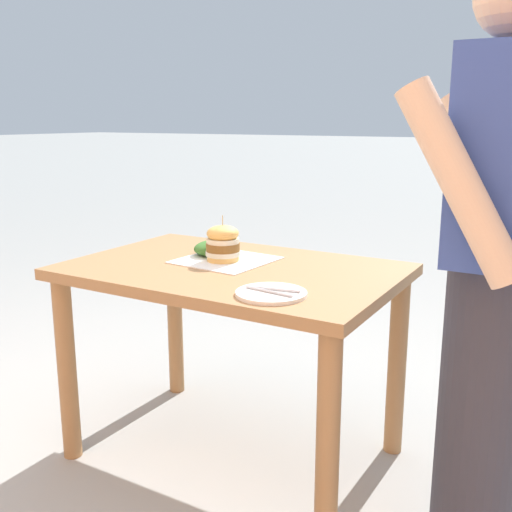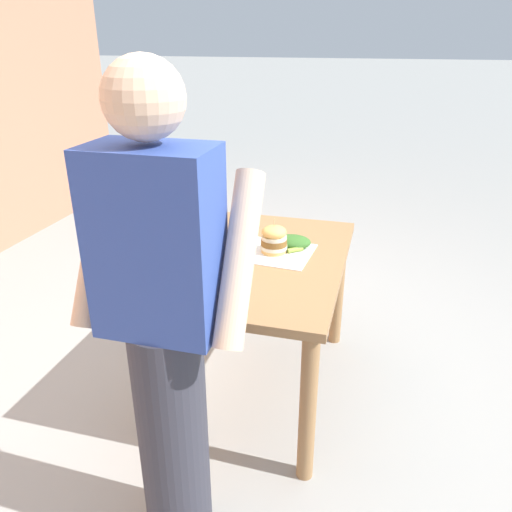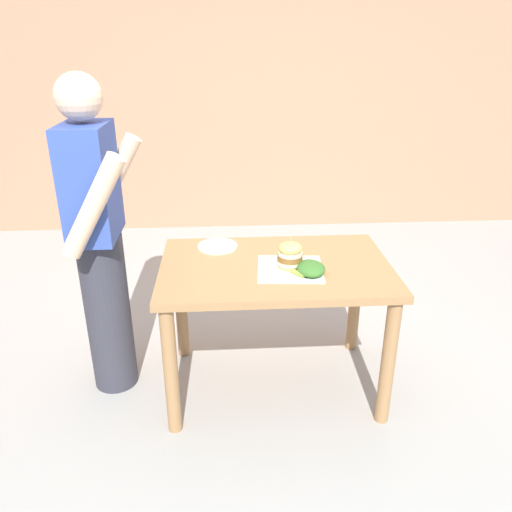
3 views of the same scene
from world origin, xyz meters
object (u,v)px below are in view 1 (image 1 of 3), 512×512
(side_plate_with_forks, at_px, (271,293))
(diner_across_table, at_px, (492,266))
(side_salad, at_px, (214,248))
(pickle_spear, at_px, (231,252))
(sandwich, at_px, (223,243))
(patio_table, at_px, (233,299))

(side_plate_with_forks, relative_size, diner_across_table, 0.13)
(side_plate_with_forks, distance_m, side_salad, 0.59)
(pickle_spear, distance_m, side_plate_with_forks, 0.56)
(diner_across_table, bearing_deg, sandwich, -97.44)
(side_plate_with_forks, xyz_separation_m, diner_across_table, (-0.17, 0.60, 0.13))
(sandwich, bearing_deg, pickle_spear, -165.51)
(sandwich, relative_size, diner_across_table, 0.10)
(patio_table, xyz_separation_m, sandwich, (-0.04, -0.07, 0.19))
(sandwich, height_order, pickle_spear, sandwich)
(patio_table, bearing_deg, side_plate_with_forks, 50.05)
(diner_across_table, bearing_deg, side_plate_with_forks, -74.27)
(pickle_spear, height_order, diner_across_table, diner_across_table)
(patio_table, bearing_deg, pickle_spear, -146.63)
(pickle_spear, xyz_separation_m, side_plate_with_forks, (0.39, 0.39, -0.01))
(sandwich, xyz_separation_m, pickle_spear, (-0.10, -0.03, -0.06))
(sandwich, bearing_deg, diner_across_table, 82.56)
(sandwich, height_order, side_plate_with_forks, sandwich)
(patio_table, height_order, pickle_spear, pickle_spear)
(patio_table, xyz_separation_m, side_salad, (-0.12, -0.16, 0.15))
(sandwich, relative_size, side_salad, 0.96)
(side_plate_with_forks, distance_m, diner_across_table, 0.63)
(sandwich, distance_m, diner_across_table, 0.98)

